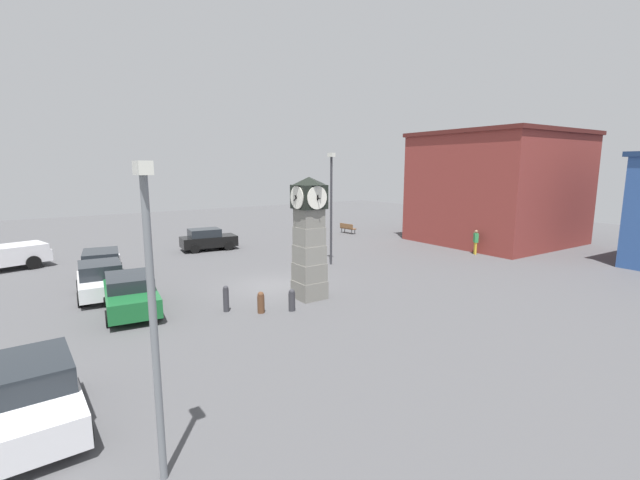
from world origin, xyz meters
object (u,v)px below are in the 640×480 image
at_px(clock_tower, 309,238).
at_px(car_far_lot, 34,395).
at_px(car_near_tower, 101,280).
at_px(street_lamp_far_side, 331,202).
at_px(bollard_mid_row, 261,302).
at_px(car_navy_sedan, 102,266).
at_px(bench, 348,228).
at_px(car_by_building, 131,294).
at_px(pedestrian_near_bench, 476,240).
at_px(bollard_far_row, 226,298).
at_px(bollard_near_tower, 292,300).
at_px(street_lamp_near_road, 152,304).
at_px(car_silver_hatch, 208,239).

distance_m(clock_tower, car_far_lot, 11.83).
xyz_separation_m(car_near_tower, street_lamp_far_side, (0.80, 12.73, 3.12)).
distance_m(clock_tower, bollard_mid_row, 3.66).
relative_size(car_navy_sedan, bench, 2.83).
relative_size(car_by_building, pedestrian_near_bench, 2.68).
bearing_deg(bollard_far_row, pedestrian_near_bench, 94.14).
relative_size(bollard_near_tower, street_lamp_near_road, 0.16).
height_order(bollard_far_row, car_silver_hatch, car_silver_hatch).
bearing_deg(car_near_tower, clock_tower, 53.29).
bearing_deg(car_silver_hatch, car_near_tower, -45.19).
relative_size(car_near_tower, street_lamp_near_road, 0.67).
xyz_separation_m(clock_tower, car_navy_sedan, (-8.81, -7.35, -1.99)).
distance_m(bollard_far_row, car_by_building, 3.96).
relative_size(bollard_mid_row, car_by_building, 0.20).
xyz_separation_m(car_by_building, street_lamp_near_road, (10.74, -1.58, 2.75)).
relative_size(bollard_far_row, pedestrian_near_bench, 0.66).
bearing_deg(car_by_building, bollard_far_row, 55.47).
xyz_separation_m(pedestrian_near_bench, street_lamp_far_side, (-3.22, -10.02, 2.93)).
bearing_deg(car_near_tower, car_far_lot, -15.24).
distance_m(bollard_far_row, bench, 22.30).
distance_m(car_far_lot, street_lamp_near_road, 4.74).
bearing_deg(car_navy_sedan, street_lamp_near_road, -4.63).
bearing_deg(bollard_near_tower, bench, 135.29).
relative_size(car_near_tower, pedestrian_near_bench, 2.38).
relative_size(clock_tower, bench, 3.35).
bearing_deg(bench, clock_tower, -43.61).
height_order(clock_tower, car_near_tower, clock_tower).
relative_size(car_far_lot, bench, 2.39).
distance_m(bollard_mid_row, street_lamp_near_road, 10.06).
bearing_deg(street_lamp_near_road, car_by_building, 171.63).
height_order(bollard_mid_row, car_silver_hatch, car_silver_hatch).
xyz_separation_m(clock_tower, bollard_mid_row, (0.55, -2.77, -2.33)).
height_order(car_near_tower, car_far_lot, car_far_lot).
height_order(car_by_building, street_lamp_near_road, street_lamp_near_road).
bearing_deg(clock_tower, bench, 136.39).
bearing_deg(clock_tower, pedestrian_near_bench, 96.86).
bearing_deg(car_far_lot, pedestrian_near_bench, 104.23).
bearing_deg(street_lamp_far_side, bench, 136.84).
distance_m(bollard_near_tower, bollard_mid_row, 1.29).
distance_m(bollard_mid_row, car_silver_hatch, 14.79).
height_order(car_far_lot, pedestrian_near_bench, pedestrian_near_bench).
bearing_deg(street_lamp_far_side, car_navy_sedan, -107.18).
relative_size(pedestrian_near_bench, street_lamp_far_side, 0.25).
bearing_deg(bench, car_by_building, -60.78).
bearing_deg(bench, street_lamp_far_side, -43.16).
bearing_deg(bollard_near_tower, bollard_far_row, -123.21).
distance_m(bollard_far_row, street_lamp_near_road, 10.21).
distance_m(bollard_mid_row, street_lamp_far_side, 10.10).
relative_size(bench, street_lamp_far_side, 0.24).
xyz_separation_m(bollard_far_row, street_lamp_near_road, (8.49, -4.84, 2.96)).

